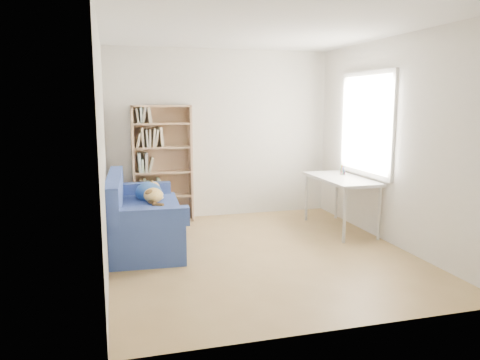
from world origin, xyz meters
name	(u,v)px	position (x,y,z in m)	size (l,w,h in m)	color
ground	(259,253)	(0.00, 0.00, 0.00)	(4.00, 4.00, 0.00)	olive
room_shell	(267,116)	(0.10, 0.03, 1.64)	(3.54, 4.04, 2.62)	silver
sofa	(142,218)	(-1.33, 0.73, 0.34)	(0.96, 1.87, 0.90)	navy
bookshelf	(163,169)	(-0.94, 1.85, 0.81)	(0.88, 0.27, 1.75)	#A87F5A
desk	(341,182)	(1.43, 0.71, 0.68)	(0.60, 1.31, 0.75)	silver
pen_cup	(342,171)	(1.57, 0.95, 0.80)	(0.08, 0.08, 0.15)	white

